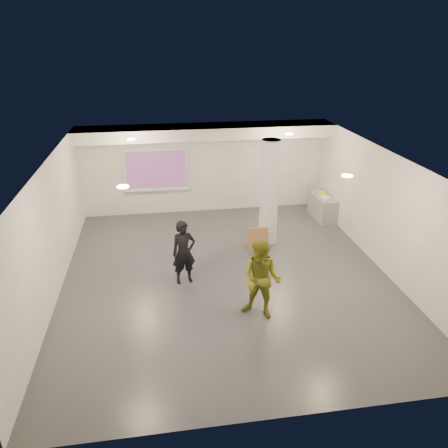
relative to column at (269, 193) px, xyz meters
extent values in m
cube|color=#3B3E43|center=(-1.50, -1.80, -1.50)|extent=(8.00, 9.00, 0.01)
cube|color=white|center=(-1.50, -1.80, 1.50)|extent=(8.00, 9.00, 0.01)
cube|color=silver|center=(-1.50, 2.70, 0.00)|extent=(8.00, 0.01, 3.00)
cube|color=silver|center=(-1.50, -6.30, 0.00)|extent=(8.00, 0.01, 3.00)
cube|color=silver|center=(-5.50, -1.80, 0.00)|extent=(0.01, 9.00, 3.00)
cube|color=silver|center=(2.50, -1.80, 0.00)|extent=(0.01, 9.00, 3.00)
cube|color=silver|center=(-1.50, 2.15, 1.32)|extent=(8.00, 1.10, 0.36)
cylinder|color=#FFD993|center=(-3.70, 0.70, 1.48)|extent=(0.22, 0.22, 0.02)
cylinder|color=#FFD993|center=(0.70, 0.70, 1.48)|extent=(0.22, 0.22, 0.02)
cylinder|color=#FFD993|center=(-3.70, -3.30, 1.48)|extent=(0.22, 0.22, 0.02)
cylinder|color=#FFD993|center=(0.70, -3.30, 1.48)|extent=(0.22, 0.22, 0.02)
cylinder|color=white|center=(0.00, 0.00, 0.00)|extent=(0.52, 0.52, 3.00)
cube|color=white|center=(-3.10, 2.66, 0.05)|extent=(2.10, 0.06, 1.40)
cube|color=blue|center=(-3.10, 2.62, 0.05)|extent=(1.90, 0.01, 1.20)
cube|color=white|center=(-3.10, 2.60, -0.65)|extent=(2.10, 0.08, 0.04)
cube|color=gray|center=(2.22, 1.44, -1.11)|extent=(0.60, 1.35, 0.77)
cube|color=white|center=(2.19, 1.27, -0.72)|extent=(0.32, 0.36, 0.02)
cube|color=#FFF610|center=(2.25, 1.66, -0.71)|extent=(0.33, 0.39, 0.03)
cube|color=#9D6B3E|center=(-0.39, -0.43, -1.19)|extent=(0.58, 0.12, 0.63)
cube|color=#9D6B3E|center=(-0.20, -0.08, -1.26)|extent=(0.43, 0.15, 0.47)
imported|color=black|center=(-2.55, -1.91, -0.70)|extent=(0.65, 0.50, 1.59)
imported|color=olive|center=(-1.05, -3.56, -0.61)|extent=(1.09, 1.03, 1.78)
camera|label=1|loc=(-3.03, -11.20, 4.10)|focal=35.00mm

